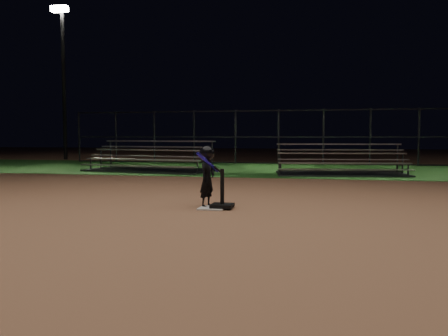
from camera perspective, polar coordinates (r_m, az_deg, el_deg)
ground at (r=7.92m, az=-1.51°, el=-5.19°), size 80.00×80.00×0.00m
grass_strip at (r=17.74m, az=6.05°, el=-0.09°), size 60.00×8.00×0.01m
home_plate at (r=7.92m, az=-1.51°, el=-5.10°), size 0.45×0.45×0.02m
batting_tee at (r=7.91m, az=-0.23°, el=-4.16°), size 0.38×0.38×0.68m
child_batter at (r=8.04m, az=-2.14°, el=-0.82°), size 0.45×0.58×1.11m
bleacher_left at (r=16.69m, az=-9.37°, el=0.39°), size 4.87×2.94×1.12m
bleacher_right at (r=15.44m, az=14.59°, el=-0.04°), size 4.42×2.57×1.03m
backstop_fence at (r=20.68m, az=6.94°, el=3.93°), size 20.08×0.08×2.50m
light_pole_left at (r=26.70m, az=-19.76°, el=11.69°), size 0.90×0.53×8.30m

